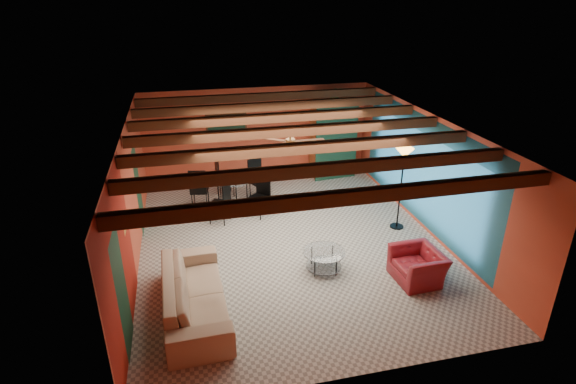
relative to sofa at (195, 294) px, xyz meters
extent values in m
cube|color=#9A948A|center=(2.17, 1.97, -0.39)|extent=(6.50, 8.00, 0.01)
cube|color=silver|center=(2.17, 1.97, 2.31)|extent=(6.50, 8.00, 0.01)
cube|color=#C6492D|center=(2.17, 5.97, 0.96)|extent=(6.50, 0.02, 2.70)
cube|color=maroon|center=(-1.08, 1.97, 0.96)|extent=(0.02, 8.00, 2.70)
cube|color=#2B727E|center=(5.42, 1.97, 0.96)|extent=(0.02, 8.00, 2.70)
imported|color=#957960|center=(0.00, 0.00, 0.00)|extent=(1.10, 2.67, 0.77)
imported|color=maroon|center=(4.24, 0.02, -0.07)|extent=(0.89, 1.01, 0.63)
cube|color=brown|center=(4.37, 5.67, 0.72)|extent=(1.32, 0.76, 2.21)
cube|color=black|center=(1.27, 5.93, 1.26)|extent=(1.05, 0.03, 0.65)
imported|color=#26661E|center=(4.37, 5.67, 2.06)|extent=(0.49, 0.45, 0.46)
imported|color=orange|center=(1.16, 4.07, 0.82)|extent=(0.18, 0.18, 0.17)
camera|label=1|loc=(0.07, -6.72, 4.81)|focal=28.60mm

